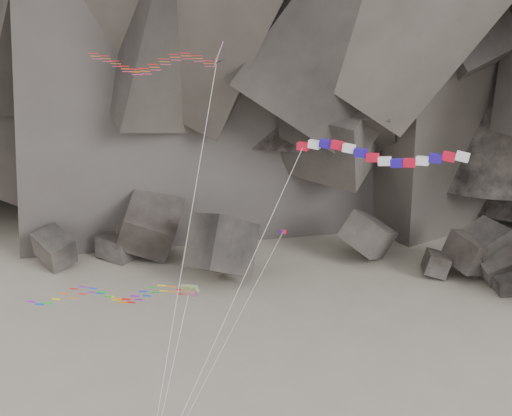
# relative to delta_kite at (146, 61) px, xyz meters

# --- Properties ---
(boulder_field) EXTENTS (68.10, 19.62, 10.15)m
(boulder_field) POSITION_rel_delta_kite_xyz_m (8.86, 28.68, -26.33)
(boulder_field) COLOR #47423F
(boulder_field) RESTS_ON ground
(delta_kite) EXTENTS (10.88, 13.59, 28.99)m
(delta_kite) POSITION_rel_delta_kite_xyz_m (0.00, 0.00, 0.00)
(delta_kite) COLOR red
(delta_kite) RESTS_ON ground
(banner_kite) EXTENTS (20.09, 12.12, 22.47)m
(banner_kite) POSITION_rel_delta_kite_xyz_m (16.66, -2.73, -5.61)
(banner_kite) COLOR red
(banner_kite) RESTS_ON ground
(parafoil_kite) EXTENTS (13.77, 8.43, 12.25)m
(parafoil_kite) POSITION_rel_delta_kite_xyz_m (-2.76, -4.77, -16.40)
(parafoil_kite) COLOR #D2EA0D
(parafoil_kite) RESTS_ON ground
(pennant_kite) EXTENTS (7.94, 13.31, 14.81)m
(pennant_kite) POSITION_rel_delta_kite_xyz_m (8.10, -2.86, -16.35)
(pennant_kite) COLOR red
(pennant_kite) RESTS_ON ground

